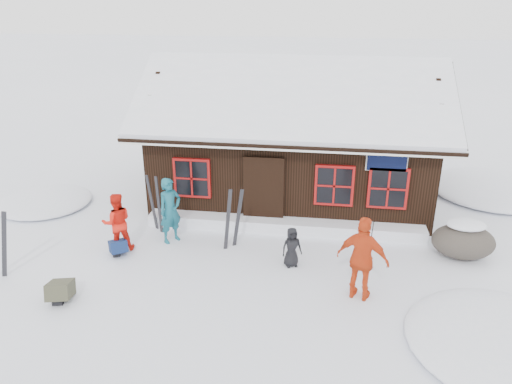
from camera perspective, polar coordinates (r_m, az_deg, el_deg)
ground at (r=12.13m, az=-4.96°, el=-8.72°), size 120.00×120.00×0.00m
mountain_hut at (r=15.81m, az=4.26°, el=5.13°), size 8.90×6.09×4.42m
snow_drift at (r=13.79m, az=3.22°, el=-3.79°), size 7.60×0.60×0.35m
snow_mounds at (r=13.51m, az=3.70°, el=-5.21°), size 20.60×13.20×0.48m
skier_teal at (r=13.13m, az=-9.77°, el=-2.09°), size 0.73×0.77×1.76m
skier_orange_left at (r=13.03m, az=-15.60°, el=-3.35°), size 0.93×0.86×1.55m
skier_orange_right at (r=10.81m, az=12.10°, el=-7.52°), size 1.21×0.80×1.91m
skier_crouched at (r=12.00m, az=4.11°, el=-6.31°), size 0.57×0.48×1.00m
boulder at (r=13.40m, az=22.61°, el=-5.13°), size 1.52×1.14×0.88m
ski_pair_mid at (r=13.86m, az=-11.42°, el=-1.39°), size 0.47×0.27×1.63m
ski_pair_right at (r=12.71m, az=-2.65°, el=-3.16°), size 0.51×0.29×1.64m
ski_poles at (r=12.20m, az=12.58°, el=-5.87°), size 0.22×0.11×1.25m
backpack_blue at (r=13.09m, az=-15.45°, el=-6.28°), size 0.64×0.68×0.29m
backpack_olive at (r=11.68m, az=-21.40°, el=-10.72°), size 0.62×0.73×0.35m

